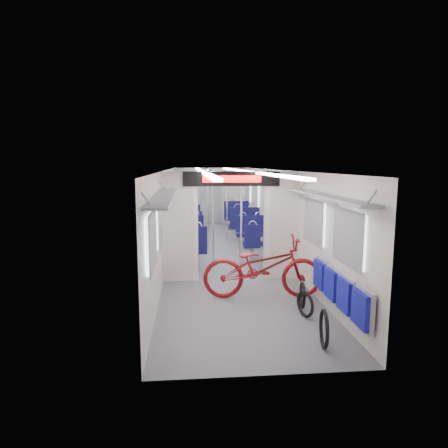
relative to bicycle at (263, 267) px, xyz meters
name	(u,v)px	position (x,y,z in m)	size (l,w,h in m)	color
carriage	(224,202)	(-0.45, 2.99, 0.92)	(12.00, 12.02, 2.31)	#515456
bicycle	(263,267)	(0.00, 0.00, 0.00)	(0.76, 2.19, 1.15)	maroon
flip_bench	(339,290)	(0.90, -1.42, 0.00)	(0.12, 2.14, 0.55)	gray
bike_hoop_a	(324,330)	(0.45, -2.09, -0.33)	(0.53, 0.53, 0.05)	black
bike_hoop_b	(305,305)	(0.51, -1.01, -0.38)	(0.44, 0.44, 0.05)	black
bike_hoop_c	(302,296)	(0.59, -0.60, -0.37)	(0.46, 0.46, 0.05)	black
seat_bay_near_left	(187,238)	(-1.38, 3.20, -0.02)	(0.93, 2.17, 1.13)	#0E0E3D
seat_bay_near_right	(256,235)	(0.49, 3.66, -0.05)	(0.88, 1.91, 1.05)	#0E0E3D
seat_bay_far_left	(188,221)	(-1.38, 6.36, -0.03)	(0.92, 2.11, 1.11)	#0E0E3D
seat_bay_far_right	(240,217)	(0.49, 6.88, 0.00)	(0.96, 2.32, 1.18)	#0E0E3D
stanchion_near_left	(213,222)	(-0.80, 1.84, 0.57)	(0.04, 0.04, 2.30)	silver
stanchion_near_right	(241,223)	(-0.17, 1.75, 0.57)	(0.04, 0.04, 2.30)	silver
stanchion_far_left	(208,208)	(-0.77, 4.77, 0.57)	(0.05, 0.05, 2.30)	silver
stanchion_far_right	(227,206)	(-0.15, 5.26, 0.57)	(0.05, 0.05, 2.30)	silver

